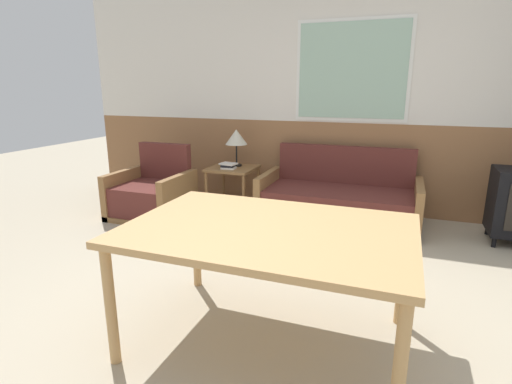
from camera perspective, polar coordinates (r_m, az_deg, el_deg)
name	(u,v)px	position (r m, az deg, el deg)	size (l,w,h in m)	color
ground_plane	(284,318)	(2.83, 3.97, -17.53)	(16.00, 16.00, 0.00)	#B2A58C
wall_back	(349,99)	(4.97, 13.17, 12.82)	(7.20, 0.09, 2.70)	#8E603D
couch	(339,201)	(4.64, 11.71, -1.30)	(1.75, 0.83, 0.83)	olive
armchair	(152,196)	(4.91, -14.59, -0.50)	(0.84, 0.78, 0.83)	olive
side_table	(233,174)	(4.99, -3.35, 2.61)	(0.56, 0.56, 0.53)	olive
table_lamp	(236,138)	(5.00, -2.83, 7.75)	(0.27, 0.27, 0.46)	black
book_stack	(228,166)	(4.89, -3.97, 3.76)	(0.21, 0.18, 0.07)	white
dining_table	(269,238)	(2.30, 1.82, -6.54)	(1.61, 1.09, 0.74)	tan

